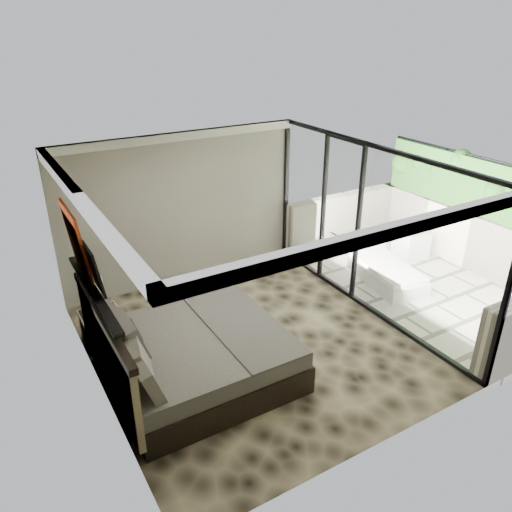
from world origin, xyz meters
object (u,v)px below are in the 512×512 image
nightstand (102,327)px  table_lamp (93,292)px  ottoman (411,244)px  lounger (385,271)px  bed (190,355)px

nightstand → table_lamp: (-0.05, 0.03, 0.61)m
table_lamp → ottoman: 6.48m
ottoman → nightstand: bearing=178.6°
nightstand → lounger: bearing=-27.6°
ottoman → table_lamp: bearing=178.4°
nightstand → ottoman: 6.39m
bed → lounger: (4.33, 0.75, -0.19)m
nightstand → lounger: 5.20m
lounger → ottoman: bearing=34.6°
table_lamp → nightstand: bearing=-28.6°
lounger → table_lamp: bearing=-177.5°
table_lamp → ottoman: table_lamp is taller
bed → lounger: size_ratio=1.40×
bed → table_lamp: bed is taller
bed → nightstand: bearing=119.6°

